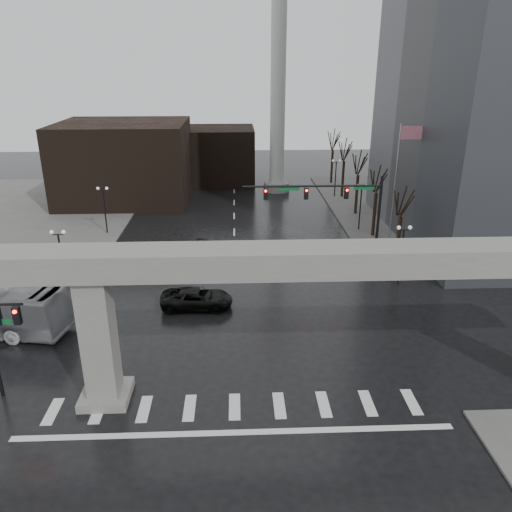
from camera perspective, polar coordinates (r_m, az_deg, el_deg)
name	(u,v)px	position (r m, az deg, el deg)	size (l,w,h in m)	color
ground	(235,395)	(28.68, -2.47, -15.58)	(160.00, 160.00, 0.00)	black
sidewalk_ne	(443,208)	(66.53, 20.59, 5.15)	(28.00, 36.00, 0.15)	#605F5C
sidewalk_nw	(18,213)	(66.72, -25.52, 4.45)	(28.00, 36.00, 0.15)	#605F5C
elevated_guideway	(257,281)	(25.15, 0.17, -2.92)	(48.00, 2.60, 8.70)	gray
building_far_left	(125,162)	(67.55, -14.75, 10.36)	(16.00, 14.00, 10.00)	black
building_far_mid	(220,155)	(76.08, -4.11, 11.42)	(10.00, 10.00, 8.00)	black
smokestack	(278,92)	(69.22, 2.53, 18.25)	(3.60, 3.60, 30.00)	beige
signal_mast_arm	(337,201)	(44.10, 9.21, 6.19)	(12.12, 0.43, 8.00)	black
flagpole_assembly	(399,173)	(48.33, 16.03, 9.05)	(2.06, 0.12, 12.00)	silver
lamp_right_0	(402,245)	(41.55, 16.39, 1.20)	(1.22, 0.32, 5.11)	black
lamp_right_1	(361,199)	(54.36, 11.90, 6.34)	(1.22, 0.32, 5.11)	black
lamp_right_2	(336,172)	(67.64, 9.11, 9.48)	(1.22, 0.32, 5.11)	black
lamp_left_0	(60,250)	(41.71, -21.46, 0.63)	(1.22, 0.32, 5.11)	black
lamp_left_1	(104,202)	(54.48, -16.99, 5.90)	(1.22, 0.32, 5.11)	black
lamp_left_2	(130,174)	(67.74, -14.21, 9.12)	(1.22, 0.32, 5.11)	black
tree_right_0	(399,236)	(45.68, 16.00, 2.16)	(1.09, 1.58, 7.50)	black
tree_right_1	(375,210)	(52.94, 13.44, 5.11)	(1.09, 1.61, 7.67)	black
tree_right_2	(357,191)	(60.39, 11.48, 7.33)	(1.10, 1.63, 7.85)	black
tree_right_3	(343,175)	(67.97, 9.94, 9.06)	(1.11, 1.66, 8.02)	black
tree_right_4	(332,163)	(75.63, 8.71, 10.44)	(1.12, 1.69, 8.19)	black
pickup_truck	(197,298)	(37.48, -6.79, -4.84)	(2.45, 5.31, 1.47)	black
far_car	(198,247)	(47.79, -6.60, 0.99)	(1.50, 3.73, 1.27)	black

